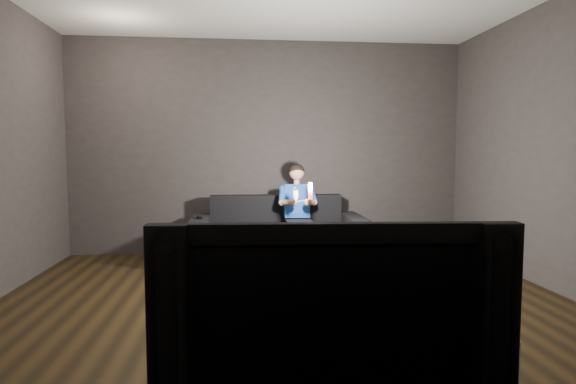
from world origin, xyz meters
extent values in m
plane|color=black|center=(0.00, 0.00, 0.00)|extent=(5.00, 5.00, 0.00)
cube|color=#363230|center=(0.00, 2.50, 1.35)|extent=(5.00, 0.04, 2.70)
cube|color=#363230|center=(0.00, -2.50, 1.35)|extent=(5.00, 0.04, 2.70)
cube|color=black|center=(0.06, 1.81, 0.09)|extent=(1.99, 0.86, 0.17)
cube|color=black|center=(-0.33, 1.72, 0.28)|extent=(0.77, 0.60, 0.21)
cube|color=black|center=(0.46, 1.72, 0.28)|extent=(0.77, 0.60, 0.21)
cube|color=black|center=(0.06, 2.14, 0.57)|extent=(1.59, 0.20, 0.39)
cube|color=black|center=(-0.83, 1.81, 0.27)|extent=(0.20, 0.86, 0.54)
cube|color=black|center=(0.96, 1.81, 0.27)|extent=(0.20, 0.86, 0.54)
cube|color=black|center=(0.29, 1.70, 0.45)|extent=(0.29, 0.37, 0.14)
cube|color=#16419A|center=(0.29, 1.90, 0.71)|extent=(0.29, 0.21, 0.41)
cube|color=#DE9C00|center=(0.29, 1.81, 0.77)|extent=(0.09, 0.09, 0.10)
cube|color=#AB0B00|center=(0.29, 1.81, 0.77)|extent=(0.06, 0.06, 0.06)
cylinder|color=#E1AA7E|center=(0.29, 1.90, 0.94)|extent=(0.07, 0.07, 0.06)
sphere|color=#E1AA7E|center=(0.29, 1.90, 1.05)|extent=(0.18, 0.18, 0.18)
ellipsoid|color=black|center=(0.29, 1.91, 1.07)|extent=(0.19, 0.19, 0.16)
cylinder|color=#16419A|center=(0.11, 1.83, 0.78)|extent=(0.08, 0.22, 0.19)
cylinder|color=#16419A|center=(0.47, 1.83, 0.78)|extent=(0.08, 0.22, 0.19)
cylinder|color=#E1AA7E|center=(0.16, 1.68, 0.74)|extent=(0.14, 0.23, 0.10)
cylinder|color=#E1AA7E|center=(0.42, 1.68, 0.74)|extent=(0.14, 0.23, 0.10)
sphere|color=#E1AA7E|center=(0.21, 1.59, 0.73)|extent=(0.08, 0.08, 0.08)
sphere|color=#E1AA7E|center=(0.37, 1.59, 0.73)|extent=(0.08, 0.08, 0.08)
cylinder|color=#E1AA7E|center=(0.21, 1.51, 0.23)|extent=(0.09, 0.09, 0.33)
cylinder|color=#E1AA7E|center=(0.37, 1.51, 0.23)|extent=(0.09, 0.09, 0.33)
cube|color=red|center=(0.37, 1.38, 0.87)|extent=(0.05, 0.07, 0.19)
cube|color=maroon|center=(0.37, 1.35, 0.93)|extent=(0.03, 0.01, 0.03)
cylinder|color=white|center=(0.37, 1.35, 0.86)|extent=(0.02, 0.01, 0.02)
ellipsoid|color=white|center=(0.21, 1.38, 0.84)|extent=(0.07, 0.10, 0.16)
cylinder|color=black|center=(0.21, 1.34, 0.90)|extent=(0.03, 0.01, 0.03)
cube|color=black|center=(-0.83, 1.77, 0.56)|extent=(0.06, 0.16, 0.03)
cube|color=black|center=(-0.83, 1.82, 0.57)|extent=(0.02, 0.02, 0.00)
cube|color=black|center=(0.09, 0.79, 0.41)|extent=(1.29, 0.82, 0.05)
cube|color=black|center=(-0.46, 0.54, 0.19)|extent=(0.07, 0.07, 0.38)
cube|color=black|center=(0.63, 0.54, 0.19)|extent=(0.07, 0.07, 0.38)
cube|color=black|center=(-0.46, 1.03, 0.19)|extent=(0.07, 0.07, 0.38)
cube|color=black|center=(0.63, 1.03, 0.19)|extent=(0.07, 0.07, 0.38)
imported|color=black|center=(-0.11, -2.27, 0.79)|extent=(1.05, 0.20, 0.60)
cube|color=white|center=(0.42, -2.27, 0.60)|extent=(0.08, 0.18, 0.23)
camera|label=1|loc=(-0.39, -3.68, 1.28)|focal=30.00mm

